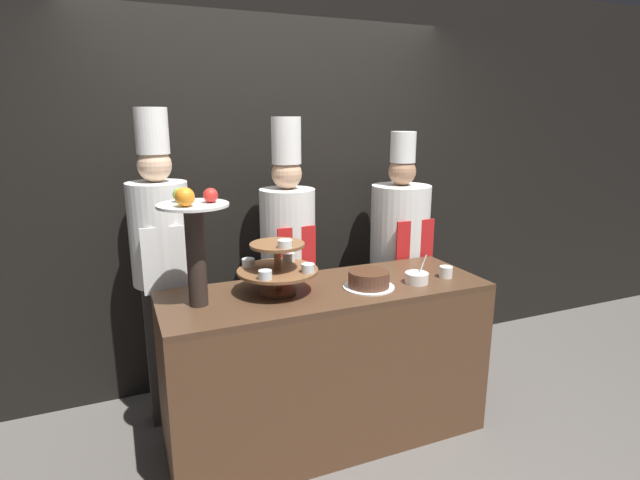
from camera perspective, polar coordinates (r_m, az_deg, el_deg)
name	(u,v)px	position (r m, az deg, el deg)	size (l,w,h in m)	color
ground_plane	(350,468)	(2.98, 3.43, -24.54)	(14.00, 14.00, 0.00)	#5B5651
wall_back	(274,183)	(3.52, -5.27, 6.48)	(10.00, 0.06, 2.80)	black
buffet_counter	(327,364)	(2.97, 0.77, -13.97)	(1.82, 0.64, 0.93)	brown
tiered_stand	(278,266)	(2.67, -4.84, -2.93)	(0.43, 0.43, 0.31)	brown
fruit_pedestal	(194,234)	(2.50, -14.18, 0.66)	(0.34, 0.34, 0.61)	#2D231E
cake_round	(369,280)	(2.78, 5.60, -4.54)	(0.29, 0.29, 0.10)	white
cup_white	(446,272)	(3.04, 14.19, -3.56)	(0.08, 0.08, 0.07)	white
serving_bowl_near	(417,278)	(2.90, 11.00, -4.27)	(0.13, 0.13, 0.16)	white
chef_left	(162,257)	(3.06, -17.63, -1.90)	(0.34, 0.34, 1.90)	#38332D
chef_center_left	(288,251)	(3.23, -3.67, -1.32)	(0.35, 0.35, 1.85)	#28282D
chef_center_right	(399,247)	(3.59, 9.05, -0.79)	(0.41, 0.41, 1.76)	#28282D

